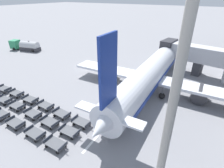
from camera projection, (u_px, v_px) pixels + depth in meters
ground_plane at (89, 66)px, 42.40m from camera, size 500.00×500.00×0.00m
jet_bridge at (210, 59)px, 35.20m from camera, size 17.72×6.65×6.36m
airplane at (151, 73)px, 31.20m from camera, size 30.02×37.33×12.57m
fuel_tanker_primary at (26, 46)px, 53.08m from camera, size 9.83×4.71×3.06m
baggage_dolly_row_near_col_c at (1, 115)px, 24.59m from camera, size 3.20×1.66×0.92m
baggage_dolly_row_near_col_d at (16, 123)px, 22.93m from camera, size 3.18×1.59×0.92m
baggage_dolly_row_near_col_e at (35, 134)px, 21.27m from camera, size 3.19×1.61×0.92m
baggage_dolly_row_near_col_f at (55, 144)px, 19.79m from camera, size 3.17×1.57×0.92m
baggage_dolly_row_mid_a_col_b at (4, 100)px, 27.95m from camera, size 3.21×1.67×0.92m
baggage_dolly_row_mid_a_col_c at (17, 106)px, 26.49m from camera, size 3.17×1.57×0.92m
baggage_dolly_row_mid_a_col_d at (33, 114)px, 24.71m from camera, size 3.20×1.64×0.92m
baggage_dolly_row_mid_a_col_e at (50, 122)px, 23.13m from camera, size 3.18×1.61×0.92m
baggage_dolly_row_mid_a_col_f at (69, 131)px, 21.58m from camera, size 3.19×1.61×0.92m
baggage_dolly_row_mid_b_col_a at (4, 89)px, 31.17m from camera, size 3.18×1.60×0.92m
baggage_dolly_row_mid_b_col_b at (16, 93)px, 29.76m from camera, size 3.18×1.60×0.92m
baggage_dolly_row_mid_b_col_c at (30, 100)px, 28.04m from camera, size 3.21×1.66×0.92m
baggage_dolly_row_mid_b_col_d at (46, 106)px, 26.54m from camera, size 3.19×1.61×0.92m
baggage_dolly_row_mid_b_col_e at (62, 114)px, 24.74m from camera, size 3.21×1.67×0.92m
baggage_dolly_row_mid_b_col_f at (81, 122)px, 23.12m from camera, size 3.18×1.59×0.92m
apron_light_mast at (183, 53)px, 7.73m from camera, size 2.00×0.70×22.81m
stand_guidance_stripe at (124, 105)px, 27.40m from camera, size 0.90×21.24×0.01m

